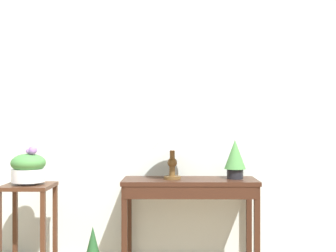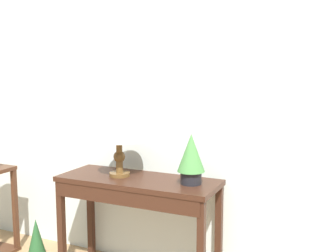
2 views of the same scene
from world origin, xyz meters
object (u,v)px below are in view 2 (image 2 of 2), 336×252
at_px(console_table, 136,194).
at_px(potted_plant_on_console, 191,157).
at_px(potted_plant_floor, 36,241).
at_px(table_lamp, 119,129).

xyz_separation_m(console_table, potted_plant_on_console, (0.38, 0.04, 0.29)).
bearing_deg(potted_plant_on_console, console_table, -173.73).
height_order(potted_plant_on_console, potted_plant_floor, potted_plant_on_console).
height_order(console_table, table_lamp, table_lamp).
height_order(table_lamp, potted_plant_on_console, table_lamp).
bearing_deg(console_table, potted_plant_floor, -170.25).
distance_m(table_lamp, potted_plant_floor, 1.09).
bearing_deg(console_table, potted_plant_on_console, 6.27).
relative_size(console_table, potted_plant_on_console, 3.40).
height_order(table_lamp, potted_plant_floor, table_lamp).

